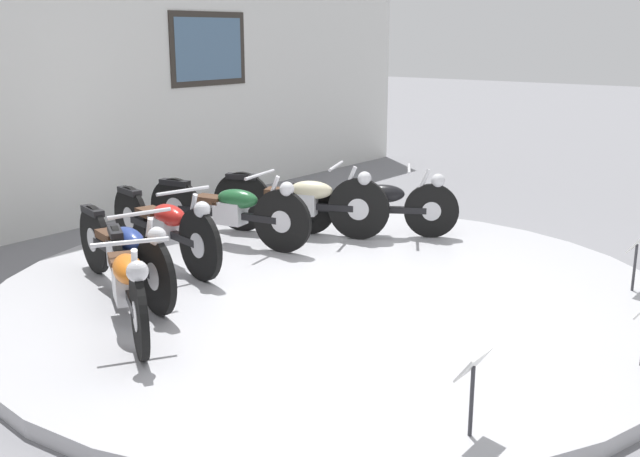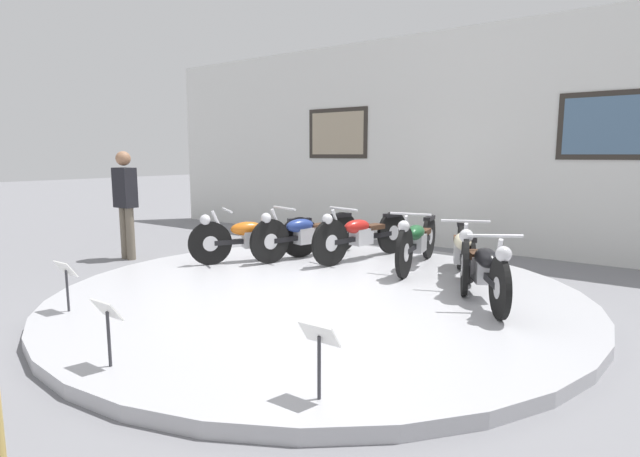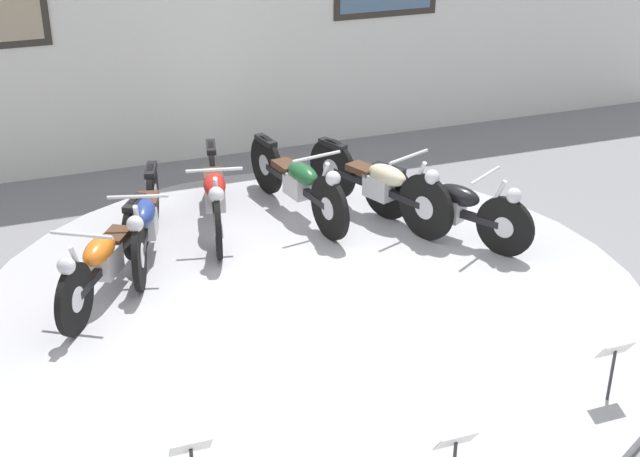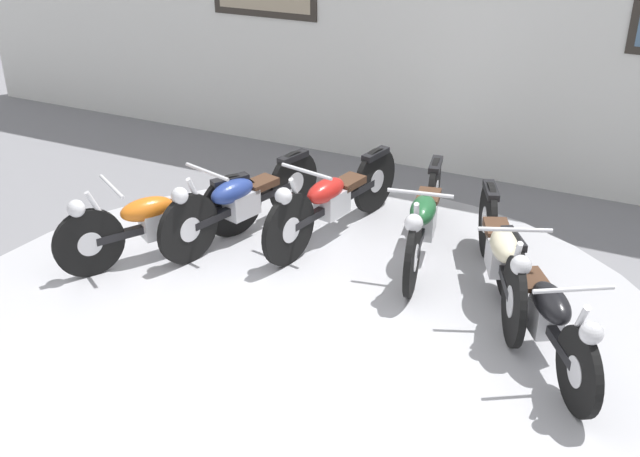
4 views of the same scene
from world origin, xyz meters
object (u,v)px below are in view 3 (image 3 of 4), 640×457
info_placard_front_left (191,456)px  info_placard_front_centre (455,449)px  motorcycle_blue (146,219)px  motorcycle_red (215,192)px  motorcycle_orange (105,256)px  motorcycle_green (298,181)px  motorcycle_cream (380,183)px  motorcycle_black (448,203)px  info_placard_front_right (614,358)px

info_placard_front_left → info_placard_front_centre: same height
motorcycle_blue → motorcycle_red: 0.85m
motorcycle_red → info_placard_front_left: 3.98m
motorcycle_blue → info_placard_front_left: motorcycle_blue is taller
motorcycle_orange → info_placard_front_left: size_ratio=3.34×
motorcycle_green → info_placard_front_left: 4.31m
motorcycle_green → motorcycle_cream: 0.85m
motorcycle_cream → motorcycle_black: size_ratio=1.12×
motorcycle_red → motorcycle_orange: bearing=-141.0°
motorcycle_orange → motorcycle_red: (1.23, 1.00, 0.02)m
motorcycle_blue → info_placard_front_right: motorcycle_blue is taller
motorcycle_red → info_placard_front_right: (1.99, -3.82, -0.03)m
motorcycle_red → motorcycle_blue: bearing=-154.5°
motorcycle_green → info_placard_front_left: motorcycle_green is taller
motorcycle_black → info_placard_front_centre: bearing=-116.8°
motorcycle_orange → motorcycle_cream: (2.89, 0.64, 0.03)m
motorcycle_orange → info_placard_front_centre: bearing=-63.2°
motorcycle_orange → info_placard_front_right: 4.29m
motorcycle_green → info_placard_front_right: (1.10, -3.82, -0.03)m
motorcycle_orange → motorcycle_blue: bearing=53.6°
info_placard_front_right → motorcycle_blue: bearing=128.6°
motorcycle_cream → info_placard_front_left: motorcycle_cream is taller
info_placard_front_left → motorcycle_blue: bearing=84.5°
motorcycle_black → info_placard_front_left: (-3.22, -2.82, -0.00)m
motorcycle_black → info_placard_front_left: 4.29m
motorcycle_green → info_placard_front_right: 3.98m
motorcycle_orange → motorcycle_green: size_ratio=0.86×
motorcycle_blue → info_placard_front_centre: size_ratio=3.78×
motorcycle_blue → motorcycle_black: motorcycle_blue is taller
motorcycle_blue → motorcycle_green: motorcycle_green is taller
motorcycle_green → motorcycle_black: bearing=-39.0°
motorcycle_blue → motorcycle_orange: bearing=-126.4°
motorcycle_orange → motorcycle_green: (2.12, 1.00, 0.02)m
motorcycle_red → info_placard_front_centre: size_ratio=3.87×
info_placard_front_centre → info_placard_front_right: (1.55, 0.50, 0.00)m
motorcycle_blue → motorcycle_black: (2.89, -0.63, -0.02)m
info_placard_front_left → motorcycle_black: bearing=41.2°
motorcycle_orange → motorcycle_blue: motorcycle_blue is taller
info_placard_front_left → info_placard_front_centre: bearing=-17.9°
motorcycle_blue → info_placard_front_left: 3.47m
info_placard_front_left → info_placard_front_right: (3.09, 0.00, 0.00)m
info_placard_front_right → info_placard_front_left: bearing=180.0°
motorcycle_orange → motorcycle_red: size_ratio=0.86×
motorcycle_red → motorcycle_green: (0.89, -0.00, -0.00)m
info_placard_front_centre → motorcycle_black: bearing=63.2°
motorcycle_cream → info_placard_front_left: size_ratio=3.70×
info_placard_front_centre → info_placard_front_left: bearing=162.1°
motorcycle_cream → info_placard_front_centre: size_ratio=3.70×
info_placard_front_left → info_placard_front_right: bearing=0.0°
info_placard_front_left → info_placard_front_centre: 1.62m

